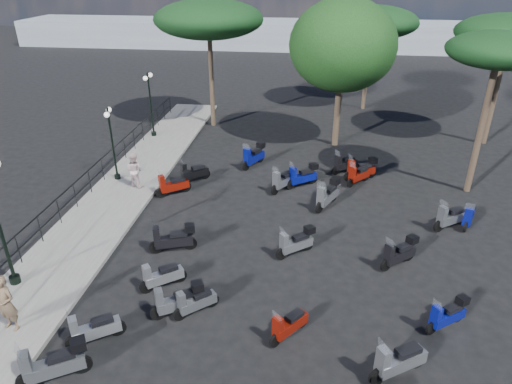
# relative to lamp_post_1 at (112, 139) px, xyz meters

# --- Properties ---
(ground) EXTENTS (120.00, 120.00, 0.00)m
(ground) POSITION_rel_lamp_post_1_xyz_m (7.21, -5.06, -2.17)
(ground) COLOR black
(ground) RESTS_ON ground
(sidewalk) EXTENTS (3.00, 30.00, 0.15)m
(sidewalk) POSITION_rel_lamp_post_1_xyz_m (0.71, -2.06, -2.09)
(sidewalk) COLOR slate
(sidewalk) RESTS_ON ground
(railing) EXTENTS (0.04, 26.04, 1.10)m
(railing) POSITION_rel_lamp_post_1_xyz_m (-0.59, -2.26, -1.27)
(railing) COLOR black
(railing) RESTS_ON sidewalk
(lamp_post_1) EXTENTS (0.49, 1.01, 3.54)m
(lamp_post_1) POSITION_rel_lamp_post_1_xyz_m (0.00, 0.00, 0.00)
(lamp_post_1) COLOR black
(lamp_post_1) RESTS_ON sidewalk
(lamp_post_2) EXTENTS (0.30, 1.11, 3.77)m
(lamp_post_2) POSITION_rel_lamp_post_1_xyz_m (-0.25, 6.16, 0.13)
(lamp_post_2) COLOR black
(lamp_post_2) RESTS_ON sidewalk
(woman) EXTENTS (0.73, 0.57, 1.77)m
(woman) POSITION_rel_lamp_post_1_xyz_m (1.01, -10.05, -1.13)
(woman) COLOR brown
(woman) RESTS_ON sidewalk
(pedestrian_far) EXTENTS (0.96, 0.85, 1.65)m
(pedestrian_far) POSITION_rel_lamp_post_1_xyz_m (1.21, -0.68, -1.19)
(pedestrian_far) COLOR beige
(pedestrian_far) RESTS_ON sidewalk
(scooter_0) EXTENTS (1.64, 1.12, 1.46)m
(scooter_0) POSITION_rel_lamp_post_1_xyz_m (3.13, -11.50, -1.62)
(scooter_0) COLOR black
(scooter_0) RESTS_ON ground
(scooter_1) EXTENTS (1.43, 1.04, 1.32)m
(scooter_1) POSITION_rel_lamp_post_1_xyz_m (3.54, -10.13, -1.71)
(scooter_1) COLOR black
(scooter_1) RESTS_ON ground
(scooter_2) EXTENTS (1.34, 1.07, 1.29)m
(scooter_2) POSITION_rel_lamp_post_1_xyz_m (4.66, -7.56, -1.72)
(scooter_2) COLOR black
(scooter_2) RESTS_ON ground
(scooter_3) EXTENTS (1.44, 1.16, 1.35)m
(scooter_3) POSITION_rel_lamp_post_1_xyz_m (3.13, -1.00, -1.66)
(scooter_3) COLOR black
(scooter_3) RESTS_ON ground
(scooter_4) EXTENTS (1.35, 1.22, 1.36)m
(scooter_4) POSITION_rel_lamp_post_1_xyz_m (3.67, 0.41, -1.70)
(scooter_4) COLOR black
(scooter_4) RESTS_ON ground
(scooter_6) EXTENTS (1.56, 0.98, 1.35)m
(scooter_6) POSITION_rel_lamp_post_1_xyz_m (5.56, -8.72, -1.66)
(scooter_6) COLOR black
(scooter_6) RESTS_ON ground
(scooter_7) EXTENTS (1.21, 1.07, 1.21)m
(scooter_7) POSITION_rel_lamp_post_1_xyz_m (6.04, -8.63, -1.75)
(scooter_7) COLOR black
(scooter_7) RESTS_ON ground
(scooter_8) EXTENTS (1.70, 0.84, 1.40)m
(scooter_8) POSITION_rel_lamp_post_1_xyz_m (4.43, -5.47, -1.64)
(scooter_8) COLOR black
(scooter_8) RESTS_ON ground
(scooter_9) EXTENTS (1.07, 1.51, 1.39)m
(scooter_9) POSITION_rel_lamp_post_1_xyz_m (8.03, 0.06, -1.69)
(scooter_9) COLOR black
(scooter_9) RESTS_ON ground
(scooter_10) EXTENTS (1.04, 1.69, 1.46)m
(scooter_10) POSITION_rel_lamp_post_1_xyz_m (6.31, 2.69, -1.62)
(scooter_10) COLOR black
(scooter_10) RESTS_ON ground
(scooter_13) EXTENTS (1.05, 1.24, 1.22)m
(scooter_13) POSITION_rel_lamp_post_1_xyz_m (8.89, -9.24, -1.75)
(scooter_13) COLOR black
(scooter_13) RESTS_ON ground
(scooter_14) EXTENTS (1.38, 1.16, 1.31)m
(scooter_14) POSITION_rel_lamp_post_1_xyz_m (8.89, -5.09, -1.68)
(scooter_14) COLOR black
(scooter_14) RESTS_ON ground
(scooter_15) EXTENTS (1.47, 1.17, 1.37)m
(scooter_15) POSITION_rel_lamp_post_1_xyz_m (8.91, 0.61, -1.65)
(scooter_15) COLOR black
(scooter_15) RESTS_ON ground
(scooter_16) EXTENTS (1.33, 1.12, 1.31)m
(scooter_16) POSITION_rel_lamp_post_1_xyz_m (10.95, 2.46, -1.72)
(scooter_16) COLOR black
(scooter_16) RESTS_ON ground
(scooter_18) EXTENTS (1.60, 1.09, 1.45)m
(scooter_18) POSITION_rel_lamp_post_1_xyz_m (11.74, -10.25, -1.67)
(scooter_18) COLOR black
(scooter_18) RESTS_ON ground
(scooter_19) EXTENTS (1.31, 1.00, 1.21)m
(scooter_19) POSITION_rel_lamp_post_1_xyz_m (13.42, -8.27, -1.72)
(scooter_19) COLOR black
(scooter_19) RESTS_ON ground
(scooter_20) EXTENTS (1.06, 1.69, 1.46)m
(scooter_20) POSITION_rel_lamp_post_1_xyz_m (10.06, -1.27, -1.62)
(scooter_20) COLOR black
(scooter_20) RESTS_ON ground
(scooter_21) EXTENTS (1.17, 1.29, 1.31)m
(scooter_21) POSITION_rel_lamp_post_1_xyz_m (11.54, 1.19, -1.72)
(scooter_21) COLOR black
(scooter_21) RESTS_ON ground
(scooter_24) EXTENTS (1.37, 1.19, 1.32)m
(scooter_24) POSITION_rel_lamp_post_1_xyz_m (12.49, -5.31, -1.67)
(scooter_24) COLOR black
(scooter_24) RESTS_ON ground
(scooter_25) EXTENTS (1.51, 1.10, 1.39)m
(scooter_25) POSITION_rel_lamp_post_1_xyz_m (14.89, -2.48, -1.69)
(scooter_25) COLOR black
(scooter_25) RESTS_ON ground
(scooter_26) EXTENTS (0.81, 1.49, 1.26)m
(scooter_26) POSITION_rel_lamp_post_1_xyz_m (15.67, -2.19, -1.73)
(scooter_26) COLOR black
(scooter_26) RESTS_ON ground
(scooter_27) EXTENTS (1.62, 1.00, 1.40)m
(scooter_27) POSITION_rel_lamp_post_1_xyz_m (11.70, 1.71, -1.64)
(scooter_27) COLOR black
(scooter_27) RESTS_ON ground
(broadleaf_tree) EXTENTS (5.73, 5.73, 8.02)m
(broadleaf_tree) POSITION_rel_lamp_post_1_xyz_m (10.59, 6.41, 3.40)
(broadleaf_tree) COLOR #38281E
(broadleaf_tree) RESTS_ON ground
(pine_0) EXTENTS (6.18, 6.18, 7.03)m
(pine_0) POSITION_rel_lamp_post_1_xyz_m (12.80, 14.04, 3.76)
(pine_0) COLOR #38281E
(pine_0) RESTS_ON ground
(pine_1) EXTENTS (5.64, 5.64, 7.19)m
(pine_1) POSITION_rel_lamp_post_1_xyz_m (19.31, 7.76, 4.01)
(pine_1) COLOR #38281E
(pine_1) RESTS_ON ground
(pine_2) EXTENTS (6.49, 6.49, 7.67)m
(pine_2) POSITION_rel_lamp_post_1_xyz_m (2.82, 8.93, 4.35)
(pine_2) COLOR #38281E
(pine_2) RESTS_ON ground
(pine_3) EXTENTS (4.24, 4.24, 7.13)m
(pine_3) POSITION_rel_lamp_post_1_xyz_m (16.57, 1.11, 4.15)
(pine_3) COLOR #38281E
(pine_3) RESTS_ON ground
(distant_hills) EXTENTS (70.00, 8.00, 3.00)m
(distant_hills) POSITION_rel_lamp_post_1_xyz_m (7.21, 39.94, -0.67)
(distant_hills) COLOR gray
(distant_hills) RESTS_ON ground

